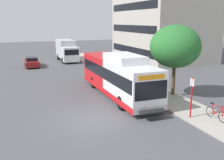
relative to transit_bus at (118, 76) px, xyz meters
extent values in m
plane|color=#4C4C51|center=(-3.70, 3.15, -1.70)|extent=(120.00, 120.00, 0.00)
cube|color=#A8A399|center=(3.30, 1.15, -1.63)|extent=(3.00, 56.00, 0.14)
cube|color=white|center=(0.00, -2.82, -0.02)|extent=(2.54, 5.80, 2.73)
cube|color=red|center=(0.00, 2.98, -0.02)|extent=(2.54, 5.80, 2.73)
cube|color=red|center=(0.00, 0.08, -1.16)|extent=(2.57, 11.60, 0.44)
cube|color=black|center=(0.00, 0.08, 0.35)|extent=(2.58, 11.25, 0.96)
cube|color=black|center=(0.00, -5.68, 0.15)|extent=(2.34, 0.10, 1.24)
cube|color=orange|center=(0.00, -5.69, 1.02)|extent=(1.90, 0.08, 0.32)
cube|color=white|center=(0.00, -1.37, 1.65)|extent=(2.16, 4.06, 0.60)
cube|color=black|center=(0.00, -6.07, -1.15)|extent=(1.78, 0.60, 0.10)
cylinder|color=black|center=(-1.13, -3.51, -1.20)|extent=(0.30, 1.00, 1.00)
cylinder|color=black|center=(1.13, -3.51, -1.20)|extent=(0.30, 1.00, 1.00)
cylinder|color=black|center=(-1.13, 3.27, -1.20)|extent=(0.30, 1.00, 1.00)
cylinder|color=black|center=(1.13, 3.27, -1.20)|extent=(0.30, 1.00, 1.00)
cylinder|color=red|center=(2.28, -6.84, -0.26)|extent=(0.10, 0.10, 2.60)
cube|color=white|center=(2.26, -6.84, 0.74)|extent=(0.04, 0.36, 0.48)
torus|color=black|center=(3.55, -8.27, -1.23)|extent=(0.04, 0.66, 0.66)
torus|color=black|center=(3.55, -7.17, -1.23)|extent=(0.04, 0.66, 0.66)
cylinder|color=#B2191E|center=(3.55, -7.92, -0.96)|extent=(0.05, 0.64, 0.64)
cylinder|color=#B2191E|center=(3.55, -7.47, -0.96)|extent=(0.05, 0.34, 0.62)
cylinder|color=#B2191E|center=(3.55, -7.77, -0.66)|extent=(0.05, 0.90, 0.05)
cylinder|color=#B2191E|center=(3.55, -7.39, -1.25)|extent=(0.05, 0.45, 0.08)
cylinder|color=#B2191E|center=(3.55, -8.24, -0.90)|extent=(0.05, 0.10, 0.67)
cylinder|color=black|center=(3.55, -8.22, -0.56)|extent=(0.52, 0.03, 0.03)
cube|color=black|center=(3.55, -7.32, -0.62)|extent=(0.12, 0.24, 0.06)
cylinder|color=#4C3823|center=(4.25, -1.92, -0.31)|extent=(0.28, 0.28, 2.51)
ellipsoid|color=#286B2D|center=(4.25, -1.92, 2.48)|extent=(4.09, 4.09, 3.48)
cube|color=maroon|center=(-5.64, 17.52, -1.15)|extent=(1.80, 4.50, 0.70)
cube|color=black|center=(-5.64, 17.62, -0.65)|extent=(1.48, 2.34, 0.56)
cylinder|color=black|center=(-6.44, 16.17, -1.38)|extent=(0.20, 0.64, 0.64)
cylinder|color=black|center=(-4.84, 16.17, -1.38)|extent=(0.20, 0.64, 0.64)
cylinder|color=black|center=(-6.44, 18.87, -1.38)|extent=(0.20, 0.64, 0.64)
cylinder|color=black|center=(-4.84, 18.87, -1.38)|extent=(0.20, 0.64, 0.64)
cube|color=silver|center=(-0.02, 18.43, -0.35)|extent=(2.30, 2.00, 2.10)
cube|color=#B2B7BC|center=(-0.02, 21.93, 0.20)|extent=(2.30, 5.00, 2.70)
cube|color=black|center=(-0.02, 17.46, 0.05)|extent=(2.07, 0.08, 0.80)
cylinder|color=black|center=(-1.05, 18.87, -1.24)|extent=(0.26, 0.92, 0.92)
cylinder|color=black|center=(1.01, 18.87, -1.24)|extent=(0.26, 0.92, 0.92)
cylinder|color=black|center=(-1.05, 23.01, -1.24)|extent=(0.26, 0.92, 0.92)
cylinder|color=black|center=(1.01, 23.01, -1.24)|extent=(0.26, 0.92, 0.92)
cube|color=black|center=(14.82, 17.79, -0.04)|extent=(10.49, 15.29, 1.10)
cube|color=black|center=(14.82, 17.79, 3.29)|extent=(10.49, 15.29, 1.10)
cube|color=black|center=(14.82, 17.79, 6.62)|extent=(10.49, 15.29, 1.10)
camera|label=1|loc=(-8.18, -20.02, 4.51)|focal=42.29mm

